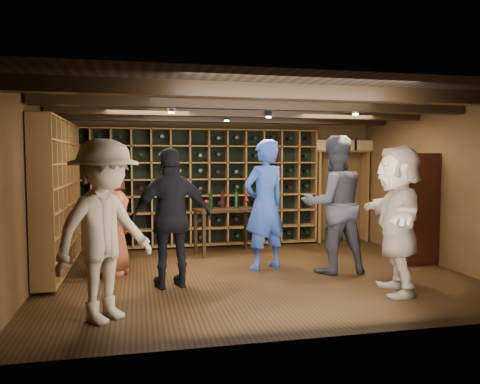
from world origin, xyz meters
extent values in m
plane|color=black|center=(0.00, 0.00, 0.00)|extent=(6.00, 6.00, 0.00)
plane|color=brown|center=(0.00, 2.50, 1.25)|extent=(6.00, 0.00, 6.00)
plane|color=brown|center=(0.00, -2.50, 1.25)|extent=(6.00, 0.00, 6.00)
plane|color=brown|center=(-3.00, 0.00, 1.25)|extent=(0.00, 5.00, 5.00)
plane|color=brown|center=(3.00, 0.00, 1.25)|extent=(0.00, 5.00, 5.00)
plane|color=black|center=(0.00, 0.00, 2.50)|extent=(6.00, 6.00, 0.00)
cube|color=black|center=(0.00, -1.60, 2.42)|extent=(5.90, 0.18, 0.16)
cube|color=black|center=(0.00, -0.50, 2.42)|extent=(5.90, 0.18, 0.16)
cube|color=black|center=(0.00, 0.60, 2.42)|extent=(5.90, 0.18, 0.16)
cube|color=black|center=(0.00, 1.70, 2.42)|extent=(5.90, 0.18, 0.16)
cylinder|color=black|center=(-1.20, 0.00, 2.39)|extent=(0.10, 0.10, 0.10)
cylinder|color=black|center=(0.30, 0.40, 2.39)|extent=(0.10, 0.10, 0.10)
cylinder|color=black|center=(1.40, -0.30, 2.39)|extent=(0.10, 0.10, 0.10)
cylinder|color=black|center=(-0.20, 1.20, 2.39)|extent=(0.10, 0.10, 0.10)
cube|color=brown|center=(-0.52, 2.33, 1.15)|extent=(4.65, 0.30, 2.20)
cube|color=black|center=(-0.52, 2.33, 1.15)|extent=(4.56, 0.02, 2.16)
cube|color=brown|center=(-2.83, 0.82, 1.15)|extent=(0.30, 2.65, 2.20)
cube|color=black|center=(-2.83, 0.82, 1.15)|extent=(0.29, 0.02, 2.16)
cube|color=brown|center=(2.40, 2.32, 1.85)|extent=(1.15, 0.32, 0.04)
cube|color=brown|center=(2.92, 2.32, 0.93)|extent=(0.05, 0.28, 1.85)
cube|color=brown|center=(1.88, 2.32, 0.93)|extent=(0.05, 0.28, 1.85)
cube|color=tan|center=(2.00, 2.32, 1.97)|extent=(0.40, 0.30, 0.20)
cube|color=tan|center=(2.45, 2.32, 1.97)|extent=(0.40, 0.30, 0.20)
cube|color=tan|center=(2.80, 2.32, 1.97)|extent=(0.40, 0.30, 0.20)
cube|color=black|center=(2.72, 0.20, 0.05)|extent=(0.55, 0.50, 0.10)
cube|color=black|center=(2.72, 0.20, 0.90)|extent=(0.55, 0.50, 1.70)
cube|color=white|center=(2.46, 0.20, 0.90)|extent=(0.01, 0.46, 1.60)
cube|color=black|center=(2.72, 0.20, 0.90)|extent=(0.50, 0.44, 0.02)
sphere|color=#59260C|center=(2.70, 0.20, 1.00)|extent=(0.18, 0.18, 0.18)
imported|color=navy|center=(0.22, 0.31, 0.99)|extent=(0.85, 0.71, 1.99)
imported|color=black|center=(1.17, -0.12, 1.02)|extent=(0.99, 0.77, 2.03)
imported|color=#97311B|center=(-2.07, 0.43, 0.86)|extent=(0.70, 0.93, 1.72)
imported|color=black|center=(-1.24, -0.43, 0.92)|extent=(1.14, 0.62, 1.84)
imported|color=gray|center=(-2.01, -1.57, 0.95)|extent=(1.37, 1.36, 1.90)
imported|color=tan|center=(1.52, -1.28, 0.93)|extent=(1.01, 1.82, 1.87)
cube|color=black|center=(-0.15, 1.58, 0.79)|extent=(1.16, 0.74, 0.04)
cube|color=black|center=(-0.58, 1.26, 0.39)|extent=(0.06, 0.06, 0.77)
cube|color=black|center=(0.38, 1.46, 0.39)|extent=(0.06, 0.06, 0.77)
cube|color=black|center=(-0.67, 1.70, 0.39)|extent=(0.06, 0.06, 0.77)
cube|color=black|center=(0.29, 1.90, 0.39)|extent=(0.06, 0.06, 0.77)
cylinder|color=black|center=(-0.42, 1.57, 0.95)|extent=(0.07, 0.07, 0.28)
cylinder|color=black|center=(-0.20, 1.62, 0.95)|extent=(0.07, 0.07, 0.28)
cylinder|color=black|center=(0.06, 1.67, 0.95)|extent=(0.07, 0.07, 0.28)
camera|label=1|loc=(-1.66, -6.56, 1.68)|focal=35.00mm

